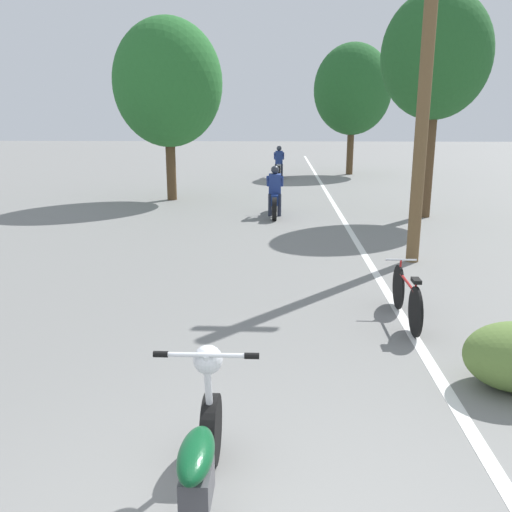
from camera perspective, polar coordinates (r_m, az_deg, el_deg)
lane_stripe_edge at (r=15.47m, az=8.98°, el=4.12°), size 0.14×48.00×0.01m
utility_pole at (r=10.66m, az=17.26°, el=15.55°), size 1.10×0.24×5.93m
roadside_tree_right_near at (r=15.83m, az=18.43°, el=19.29°), size 2.87×2.59×5.95m
roadside_tree_right_far at (r=27.00m, az=10.14°, el=16.86°), size 3.65×3.29×6.07m
roadside_tree_left at (r=18.51m, az=-9.27°, el=17.50°), size 3.53×3.18×5.82m
motorcycle_foreground at (r=3.99m, az=-6.09°, el=-21.25°), size 0.79×2.08×1.05m
motorcycle_rider_lead at (r=15.36m, az=1.99°, el=6.21°), size 0.50×2.01×1.41m
motorcycle_rider_far at (r=25.43m, az=2.43°, el=9.51°), size 0.50×2.04×1.43m
bicycle_parked at (r=7.69m, az=15.57°, el=-4.15°), size 0.44×1.69×0.76m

